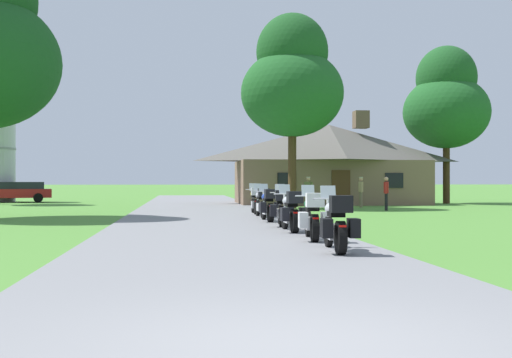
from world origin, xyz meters
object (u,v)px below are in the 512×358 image
(motorcycle_blue_fifth_in_row, at_px, (268,205))
(bystander_olive_shirt_near_lodge, at_px, (308,191))
(parked_red_suv_far_left, at_px, (17,191))
(tree_right_of_lodge, at_px, (446,102))
(motorcycle_yellow_farthest_in_row, at_px, (255,201))
(motorcycle_green_second_in_row, at_px, (312,217))
(motorcycle_silver_third_in_row, at_px, (291,212))
(motorcycle_yellow_fourth_in_row, at_px, (281,208))
(bystander_tan_shirt_beside_signpost, at_px, (361,190))
(motorcycle_silver_nearest_to_camera, at_px, (336,224))
(motorcycle_silver_sixth_in_row, at_px, (261,203))
(bystander_red_shirt_by_tree, at_px, (386,192))
(tree_by_lodge_front, at_px, (292,81))

(motorcycle_blue_fifth_in_row, relative_size, bystander_olive_shirt_near_lodge, 1.24)
(parked_red_suv_far_left, bearing_deg, tree_right_of_lodge, -113.48)
(motorcycle_blue_fifth_in_row, xyz_separation_m, tree_right_of_lodge, (14.13, 17.86, 6.00))
(motorcycle_yellow_farthest_in_row, bearing_deg, motorcycle_blue_fifth_in_row, -90.19)
(motorcycle_green_second_in_row, relative_size, motorcycle_silver_third_in_row, 1.00)
(motorcycle_yellow_fourth_in_row, distance_m, tree_right_of_lodge, 25.35)
(motorcycle_silver_third_in_row, distance_m, motorcycle_yellow_fourth_in_row, 2.21)
(bystander_tan_shirt_beside_signpost, relative_size, parked_red_suv_far_left, 0.34)
(motorcycle_yellow_fourth_in_row, bearing_deg, motorcycle_silver_third_in_row, -85.50)
(motorcycle_yellow_fourth_in_row, height_order, bystander_tan_shirt_beside_signpost, bystander_tan_shirt_beside_signpost)
(motorcycle_silver_nearest_to_camera, height_order, motorcycle_blue_fifth_in_row, same)
(motorcycle_yellow_fourth_in_row, xyz_separation_m, tree_right_of_lodge, (14.04, 20.24, 6.00))
(motorcycle_blue_fifth_in_row, relative_size, motorcycle_yellow_farthest_in_row, 1.00)
(motorcycle_blue_fifth_in_row, xyz_separation_m, parked_red_suv_far_left, (-14.19, 23.33, 0.17))
(motorcycle_silver_sixth_in_row, bearing_deg, parked_red_suv_far_left, 122.75)
(motorcycle_green_second_in_row, relative_size, motorcycle_yellow_fourth_in_row, 1.00)
(motorcycle_silver_third_in_row, bearing_deg, motorcycle_yellow_farthest_in_row, 88.18)
(parked_red_suv_far_left, bearing_deg, motorcycle_silver_third_in_row, -165.57)
(motorcycle_blue_fifth_in_row, bearing_deg, motorcycle_silver_nearest_to_camera, -91.66)
(motorcycle_silver_nearest_to_camera, xyz_separation_m, motorcycle_silver_third_in_row, (-0.02, 5.08, 0.00))
(motorcycle_silver_third_in_row, bearing_deg, motorcycle_blue_fifth_in_row, 89.05)
(bystander_red_shirt_by_tree, bearing_deg, motorcycle_yellow_fourth_in_row, -10.04)
(motorcycle_silver_nearest_to_camera, relative_size, bystander_red_shirt_by_tree, 1.25)
(bystander_red_shirt_by_tree, height_order, tree_by_lodge_front, tree_by_lodge_front)
(motorcycle_silver_sixth_in_row, distance_m, motorcycle_yellow_farthest_in_row, 2.61)
(motorcycle_silver_third_in_row, xyz_separation_m, motorcycle_yellow_fourth_in_row, (0.07, 2.21, 0.00))
(bystander_tan_shirt_beside_signpost, bearing_deg, motorcycle_yellow_fourth_in_row, 162.91)
(motorcycle_blue_fifth_in_row, bearing_deg, tree_right_of_lodge, 49.76)
(motorcycle_silver_sixth_in_row, bearing_deg, motorcycle_yellow_fourth_in_row, -91.62)
(motorcycle_silver_nearest_to_camera, xyz_separation_m, bystander_red_shirt_by_tree, (7.00, 18.24, 0.32))
(motorcycle_green_second_in_row, height_order, motorcycle_silver_sixth_in_row, same)
(motorcycle_silver_third_in_row, height_order, bystander_red_shirt_by_tree, bystander_red_shirt_by_tree)
(motorcycle_silver_nearest_to_camera, bearing_deg, parked_red_suv_far_left, 117.36)
(bystander_olive_shirt_near_lodge, distance_m, bystander_tan_shirt_beside_signpost, 3.24)
(motorcycle_silver_nearest_to_camera, height_order, motorcycle_green_second_in_row, same)
(bystander_olive_shirt_near_lodge, distance_m, tree_by_lodge_front, 5.90)
(bystander_tan_shirt_beside_signpost, xyz_separation_m, tree_right_of_lodge, (7.23, 5.31, 5.66))
(motorcycle_silver_third_in_row, xyz_separation_m, tree_by_lodge_front, (2.84, 16.10, 6.17))
(motorcycle_blue_fifth_in_row, distance_m, parked_red_suv_far_left, 27.31)
(motorcycle_silver_nearest_to_camera, xyz_separation_m, tree_right_of_lodge, (14.09, 27.53, 6.00))
(motorcycle_silver_sixth_in_row, bearing_deg, tree_by_lodge_front, 70.92)
(motorcycle_yellow_farthest_in_row, xyz_separation_m, bystander_olive_shirt_near_lodge, (3.63, 6.51, 0.33))
(tree_by_lodge_front, bearing_deg, motorcycle_blue_fifth_in_row, -103.92)
(bystander_red_shirt_by_tree, xyz_separation_m, parked_red_suv_far_left, (-21.23, 14.76, -0.15))
(motorcycle_silver_third_in_row, distance_m, bystander_red_shirt_by_tree, 14.92)
(motorcycle_yellow_fourth_in_row, height_order, tree_by_lodge_front, tree_by_lodge_front)
(motorcycle_yellow_farthest_in_row, xyz_separation_m, bystander_red_shirt_by_tree, (6.91, 3.36, 0.31))
(bystander_red_shirt_by_tree, bearing_deg, motorcycle_yellow_farthest_in_row, -41.67)
(tree_right_of_lodge, bearing_deg, motorcycle_silver_nearest_to_camera, -117.11)
(motorcycle_silver_third_in_row, xyz_separation_m, bystander_olive_shirt_near_lodge, (3.75, 16.31, 0.34))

